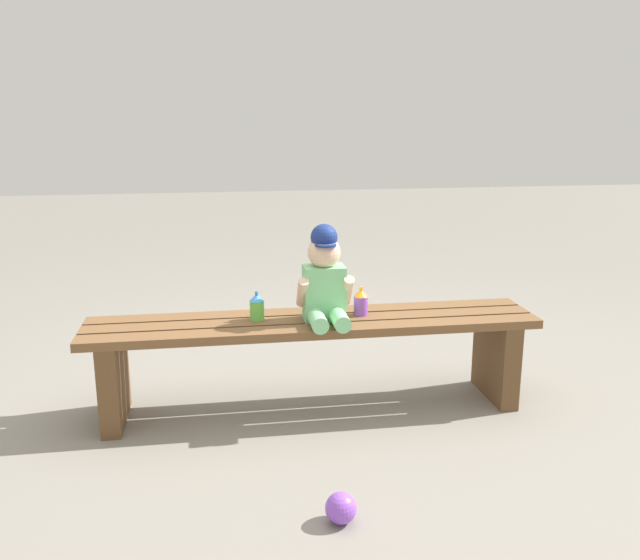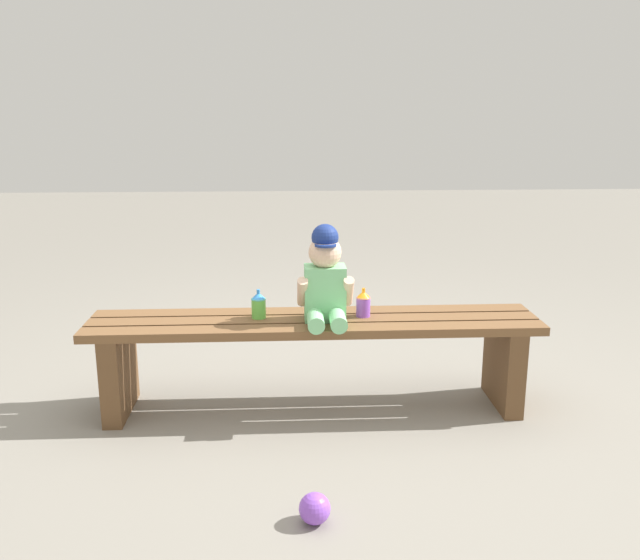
{
  "view_description": "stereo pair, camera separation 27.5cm",
  "coord_description": "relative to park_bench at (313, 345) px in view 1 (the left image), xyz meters",
  "views": [
    {
      "loc": [
        -0.39,
        -2.68,
        1.26
      ],
      "look_at": [
        0.02,
        -0.05,
        0.59
      ],
      "focal_mm": 37.87,
      "sensor_mm": 36.0,
      "label": 1
    },
    {
      "loc": [
        -0.12,
        -2.71,
        1.26
      ],
      "look_at": [
        0.02,
        -0.05,
        0.59
      ],
      "focal_mm": 37.87,
      "sensor_mm": 36.0,
      "label": 2
    }
  ],
  "objects": [
    {
      "name": "ground_plane",
      "position": [
        0.0,
        0.0,
        -0.29
      ],
      "size": [
        16.0,
        16.0,
        0.0
      ],
      "primitive_type": "plane",
      "color": "gray"
    },
    {
      "name": "child_figure",
      "position": [
        0.04,
        -0.03,
        0.29
      ],
      "size": [
        0.23,
        0.27,
        0.4
      ],
      "color": "#7FCC8C",
      "rests_on": "park_bench"
    },
    {
      "name": "sippy_cup_right",
      "position": [
        0.21,
        0.02,
        0.18
      ],
      "size": [
        0.06,
        0.06,
        0.12
      ],
      "color": "#8C4CCC",
      "rests_on": "park_bench"
    },
    {
      "name": "sippy_cup_left",
      "position": [
        -0.23,
        0.02,
        0.18
      ],
      "size": [
        0.06,
        0.06,
        0.12
      ],
      "color": "#66CC4C",
      "rests_on": "park_bench"
    },
    {
      "name": "toy_ball",
      "position": [
        -0.04,
        -0.85,
        -0.24
      ],
      "size": [
        0.1,
        0.1,
        0.1
      ],
      "primitive_type": "sphere",
      "color": "#8C4CCC",
      "rests_on": "ground_plane"
    },
    {
      "name": "park_bench",
      "position": [
        0.0,
        0.0,
        0.0
      ],
      "size": [
        1.9,
        0.35,
        0.41
      ],
      "color": "brown",
      "rests_on": "ground_plane"
    }
  ]
}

